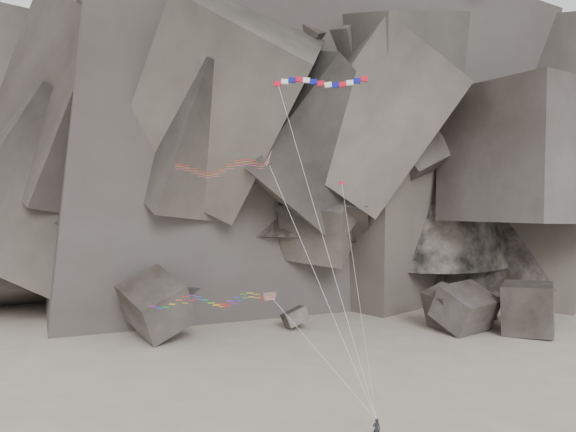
{
  "coord_description": "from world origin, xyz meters",
  "views": [
    {
      "loc": [
        -1.4,
        -49.95,
        20.35
      ],
      "look_at": [
        0.59,
        6.0,
        18.44
      ],
      "focal_mm": 35.0,
      "sensor_mm": 36.0,
      "label": 1
    }
  ],
  "objects_px": {
    "delta_kite": "(217,167)",
    "banner_kite": "(321,85)",
    "pennant_kite": "(350,243)",
    "parafoil_kite": "(206,300)",
    "kite_flyer": "(377,427)"
  },
  "relations": [
    {
      "from": "kite_flyer",
      "to": "banner_kite",
      "type": "xyz_separation_m",
      "value": [
        -4.35,
        4.12,
        29.28
      ]
    },
    {
      "from": "delta_kite",
      "to": "parafoil_kite",
      "type": "distance_m",
      "value": 13.12
    },
    {
      "from": "pennant_kite",
      "to": "parafoil_kite",
      "type": "bearing_deg",
      "value": 153.5
    },
    {
      "from": "delta_kite",
      "to": "parafoil_kite",
      "type": "relative_size",
      "value": 1.09
    },
    {
      "from": "kite_flyer",
      "to": "banner_kite",
      "type": "distance_m",
      "value": 29.89
    },
    {
      "from": "delta_kite",
      "to": "parafoil_kite",
      "type": "height_order",
      "value": "delta_kite"
    },
    {
      "from": "banner_kite",
      "to": "parafoil_kite",
      "type": "relative_size",
      "value": 1.39
    },
    {
      "from": "parafoil_kite",
      "to": "pennant_kite",
      "type": "height_order",
      "value": "pennant_kite"
    },
    {
      "from": "delta_kite",
      "to": "parafoil_kite",
      "type": "bearing_deg",
      "value": 109.92
    },
    {
      "from": "delta_kite",
      "to": "banner_kite",
      "type": "distance_m",
      "value": 12.09
    },
    {
      "from": "banner_kite",
      "to": "pennant_kite",
      "type": "xyz_separation_m",
      "value": [
        2.8,
        0.74,
        -14.15
      ]
    },
    {
      "from": "kite_flyer",
      "to": "delta_kite",
      "type": "relative_size",
      "value": 0.09
    },
    {
      "from": "kite_flyer",
      "to": "pennant_kite",
      "type": "xyz_separation_m",
      "value": [
        -1.55,
        4.87,
        15.13
      ]
    },
    {
      "from": "banner_kite",
      "to": "pennant_kite",
      "type": "height_order",
      "value": "banner_kite"
    },
    {
      "from": "banner_kite",
      "to": "delta_kite",
      "type": "bearing_deg",
      "value": 176.55
    }
  ]
}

